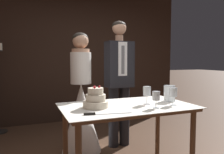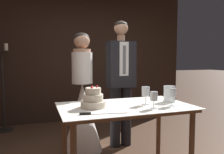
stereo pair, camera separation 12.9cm
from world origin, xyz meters
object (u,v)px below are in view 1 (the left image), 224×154
Objects in this scene: cake_knife at (99,114)px; bride at (81,108)px; wine_glass_far at (156,97)px; groom at (119,78)px; cake_table at (127,114)px; hurricane_candle at (169,94)px; tiered_cake at (96,100)px; wine_glass_near at (147,92)px; wine_glass_middle at (173,93)px.

bride is at bearing 93.46° from cake_knife.
bride is at bearing 114.46° from wine_glass_far.
cake_knife is 2.55× the size of wine_glass_far.
wine_glass_far is 0.09× the size of groom.
cake_knife reaches higher than cake_table.
cake_knife is 0.26× the size of bride.
wine_glass_far reaches higher than cake_table.
cake_table is 0.84× the size of bride.
bride is at bearing 135.44° from hurricane_candle.
tiered_cake is 0.89m from hurricane_candle.
cake_table is 0.95m from groom.
wine_glass_near is at bearing -169.46° from hurricane_candle.
wine_glass_middle reaches higher than cake_knife.
wine_glass_middle is 1.30m from bride.
bride is (-0.28, 0.86, -0.09)m from cake_table.
hurricane_candle is at bearing 36.10° from wine_glass_far.
cake_table is at bearing 159.17° from wine_glass_middle.
wine_glass_middle is (0.45, -0.17, 0.23)m from cake_table.
hurricane_candle is at bearing 26.18° from cake_knife.
tiered_cake is 1.31× the size of wine_glass_near.
bride is (0.06, 0.84, -0.26)m from tiered_cake.
tiered_cake reaches higher than wine_glass_middle.
wine_glass_far is at bearing -93.98° from groom.
wine_glass_middle is 0.10× the size of groom.
bride is (-0.50, 0.89, -0.32)m from wine_glass_near.
bride is (0.12, 1.11, -0.19)m from cake_knife.
wine_glass_middle is at bearing 15.12° from cake_knife.
bride reaches higher than wine_glass_middle.
wine_glass_middle is 0.11× the size of bride.
tiered_cake is 0.29m from cake_knife.
cake_table is 0.58m from hurricane_candle.
wine_glass_far is (-0.24, -0.05, -0.02)m from wine_glass_middle.
hurricane_candle is 0.10× the size of groom.
groom reaches higher than wine_glass_middle.
wine_glass_near is 1.05× the size of wine_glass_middle.
tiered_cake is 0.14× the size of groom.
cake_table is 7.56× the size of hurricane_candle.
wine_glass_near is 0.27m from wine_glass_middle.
groom reaches higher than bride.
groom reaches higher than hurricane_candle.
wine_glass_near is 1.07× the size of hurricane_candle.
wine_glass_middle reaches higher than hurricane_candle.
groom reaches higher than cake_knife.
wine_glass_middle is at bearing -20.83° from cake_table.
cake_table is at bearing 171.78° from wine_glass_near.
cake_table is 7.46× the size of wine_glass_middle.
wine_glass_far is at bearing 12.63° from cake_knife.
cake_table is 8.20× the size of wine_glass_far.
cake_table is 0.38m from tiered_cake.
bride reaches higher than wine_glass_near.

